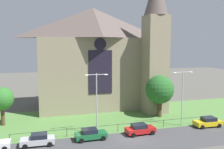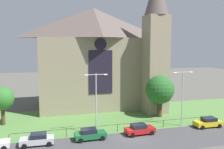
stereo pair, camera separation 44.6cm
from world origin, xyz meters
The scene contains 13 objects.
ground centered at (0.00, 10.00, 0.00)m, with size 160.00×160.00×0.00m, color #56544C.
road_asphalt centered at (0.00, -2.00, 0.00)m, with size 120.00×8.00×0.01m, color #424244.
grass_verge centered at (0.00, 8.00, 0.00)m, with size 120.00×20.00×0.01m, color #517F3D.
church_building centered at (-0.43, 18.55, 10.27)m, with size 23.20×16.20×26.00m.
iron_railing centered at (-1.20, 2.50, 0.97)m, with size 29.68×0.07×1.13m.
tree_left_far centered at (-17.74, 10.52, 4.24)m, with size 3.64×3.64×6.13m.
tree_right_near centered at (8.24, 8.02, 4.81)m, with size 5.01×5.01×7.37m.
streetlamp_near centered at (-4.38, 2.40, 5.53)m, with size 3.37×0.26×8.76m.
streetlamp_far centered at (9.28, 2.40, 5.48)m, with size 3.37×0.26×8.69m.
parked_car_silver centered at (-12.43, 0.54, 0.74)m, with size 4.26×2.14×1.51m.
parked_car_green centered at (-5.64, 0.60, 0.74)m, with size 4.24×2.10×1.51m.
parked_car_red centered at (1.54, 0.67, 0.74)m, with size 4.28×2.19×1.51m.
parked_car_yellow centered at (12.95, 0.81, 0.74)m, with size 4.26×2.15×1.51m.
Camera 1 is at (-12.12, -31.79, 12.70)m, focal length 40.75 mm.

